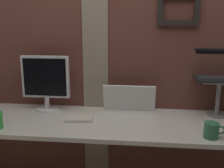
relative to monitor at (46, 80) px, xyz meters
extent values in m
cube|color=brown|center=(0.51, 0.18, 0.31)|extent=(3.29, 0.12, 2.64)
cube|color=gray|center=(0.38, 0.12, 0.31)|extent=(0.20, 0.01, 2.64)
cube|color=black|center=(1.01, 0.10, 0.44)|extent=(0.30, 0.03, 0.04)
cube|color=black|center=(0.88, 0.10, 0.53)|extent=(0.04, 0.03, 0.16)
cube|color=black|center=(1.15, 0.10, 0.53)|extent=(0.04, 0.03, 0.16)
cube|color=silver|center=(0.54, -0.19, -0.26)|extent=(2.37, 0.63, 0.03)
cylinder|color=white|center=(0.00, 0.00, -0.24)|extent=(0.18, 0.18, 0.01)
cylinder|color=white|center=(0.00, 0.00, -0.19)|extent=(0.04, 0.04, 0.09)
cube|color=white|center=(0.00, 0.00, 0.02)|extent=(0.38, 0.04, 0.33)
cube|color=black|center=(0.00, -0.02, 0.02)|extent=(0.34, 0.00, 0.30)
cylinder|color=gray|center=(1.32, 0.00, -0.24)|extent=(0.14, 0.14, 0.01)
cylinder|color=gray|center=(1.32, 0.00, -0.11)|extent=(0.03, 0.03, 0.26)
cube|color=gray|center=(1.32, 0.00, 0.03)|extent=(0.28, 0.22, 0.01)
cube|color=black|center=(1.32, 0.00, 0.04)|extent=(0.35, 0.23, 0.01)
cube|color=#2D2D30|center=(1.32, 0.02, 0.04)|extent=(0.31, 0.14, 0.00)
cube|color=black|center=(1.32, 0.14, 0.15)|extent=(0.35, 0.05, 0.21)
cube|color=black|center=(1.32, 0.14, 0.15)|extent=(0.32, 0.04, 0.18)
cube|color=white|center=(0.66, 0.03, -0.14)|extent=(0.41, 0.08, 0.22)
cylinder|color=#33724C|center=(1.19, -0.41, -0.20)|extent=(0.09, 0.09, 0.10)
torus|color=#33724C|center=(1.24, -0.41, -0.19)|extent=(0.06, 0.01, 0.06)
cube|color=silver|center=(0.31, -0.19, -0.24)|extent=(0.22, 0.16, 0.02)
camera|label=1|loc=(0.75, -2.04, 0.47)|focal=43.94mm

